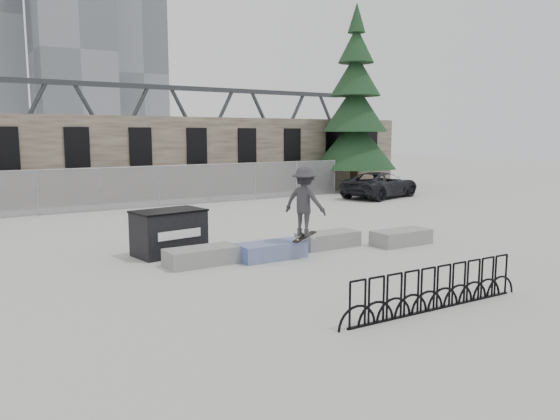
# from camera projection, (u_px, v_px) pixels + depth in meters

# --- Properties ---
(ground) EXTENTS (120.00, 120.00, 0.00)m
(ground) POSITION_uv_depth(u_px,v_px,m) (304.00, 252.00, 16.51)
(ground) COLOR #B0B0AB
(ground) RESTS_ON ground
(stone_wall) EXTENTS (36.00, 2.58, 4.50)m
(stone_wall) POSITION_uv_depth(u_px,v_px,m) (133.00, 158.00, 29.75)
(stone_wall) COLOR brown
(stone_wall) RESTS_ON ground
(chainlink_fence) EXTENTS (22.06, 0.06, 2.02)m
(chainlink_fence) POSITION_uv_depth(u_px,v_px,m) (158.00, 186.00, 26.80)
(chainlink_fence) COLOR gray
(chainlink_fence) RESTS_ON ground
(planter_far_left) EXTENTS (2.00, 0.90, 0.48)m
(planter_far_left) POSITION_uv_depth(u_px,v_px,m) (202.00, 255.00, 14.94)
(planter_far_left) COLOR gray
(planter_far_left) RESTS_ON ground
(planter_center_left) EXTENTS (2.00, 0.90, 0.48)m
(planter_center_left) POSITION_uv_depth(u_px,v_px,m) (271.00, 250.00, 15.66)
(planter_center_left) COLOR #344A9C
(planter_center_left) RESTS_ON ground
(planter_center_right) EXTENTS (2.00, 0.90, 0.48)m
(planter_center_right) POSITION_uv_depth(u_px,v_px,m) (328.00, 239.00, 17.29)
(planter_center_right) COLOR gray
(planter_center_right) RESTS_ON ground
(planter_offset) EXTENTS (2.00, 0.90, 0.48)m
(planter_offset) POSITION_uv_depth(u_px,v_px,m) (401.00, 237.00, 17.67)
(planter_offset) COLOR gray
(planter_offset) RESTS_ON ground
(dumpster) EXTENTS (2.19, 1.53, 1.34)m
(dumpster) POSITION_uv_depth(u_px,v_px,m) (169.00, 232.00, 16.13)
(dumpster) COLOR black
(dumpster) RESTS_ON ground
(bike_rack) EXTENTS (4.94, 0.19, 0.90)m
(bike_rack) POSITION_uv_depth(u_px,v_px,m) (436.00, 289.00, 11.06)
(bike_rack) COLOR black
(bike_rack) RESTS_ON ground
(spruce_tree) EXTENTS (5.24, 5.24, 11.50)m
(spruce_tree) POSITION_uv_depth(u_px,v_px,m) (355.00, 116.00, 34.00)
(spruce_tree) COLOR #38281E
(spruce_tree) RESTS_ON ground
(truss_bridge) EXTENTS (70.00, 3.00, 9.80)m
(truss_bridge) POSITION_uv_depth(u_px,v_px,m) (114.00, 129.00, 67.17)
(truss_bridge) COLOR #2D3033
(truss_bridge) RESTS_ON ground
(suv) EXTENTS (5.63, 3.66, 1.44)m
(suv) POSITION_uv_depth(u_px,v_px,m) (381.00, 185.00, 30.76)
(suv) COLOR black
(suv) RESTS_ON ground
(skateboarder) EXTENTS (1.23, 1.48, 2.14)m
(skateboarder) POSITION_uv_depth(u_px,v_px,m) (305.00, 202.00, 15.55)
(skateboarder) COLOR #2E2D30
(skateboarder) RESTS_ON ground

